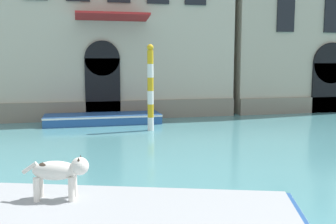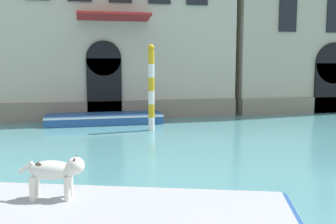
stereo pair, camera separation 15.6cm
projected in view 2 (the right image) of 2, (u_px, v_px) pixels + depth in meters
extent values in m
cube|color=gray|center=(122.00, 110.00, 19.99)|extent=(12.26, 0.16, 0.95)
cube|color=black|center=(104.00, 89.00, 19.66)|extent=(1.73, 0.14, 3.09)
cylinder|color=black|center=(104.00, 58.00, 19.45)|extent=(1.73, 0.14, 1.73)
cube|color=#B22323|center=(114.00, 16.00, 18.68)|extent=(3.47, 1.40, 0.29)
cube|color=gray|center=(330.00, 105.00, 22.55)|extent=(10.87, 0.16, 0.90)
cube|color=black|center=(333.00, 88.00, 22.43)|extent=(2.31, 0.14, 2.83)
cylinder|color=black|center=(334.00, 63.00, 22.25)|extent=(2.31, 0.14, 2.31)
cube|color=black|center=(288.00, 14.00, 21.28)|extent=(1.02, 0.10, 1.85)
cube|color=black|center=(335.00, 16.00, 21.90)|extent=(1.02, 0.10, 1.85)
cube|color=#234C8C|center=(74.00, 222.00, 6.74)|extent=(7.88, 4.55, 0.50)
cube|color=white|center=(73.00, 211.00, 6.72)|extent=(7.92, 4.59, 0.08)
cube|color=#9EA3A8|center=(73.00, 206.00, 6.71)|extent=(7.61, 4.31, 0.06)
cylinder|color=silver|center=(70.00, 185.00, 7.09)|extent=(0.11, 0.11, 0.43)
cylinder|color=silver|center=(67.00, 189.00, 6.85)|extent=(0.11, 0.11, 0.43)
cylinder|color=silver|center=(37.00, 185.00, 7.08)|extent=(0.11, 0.11, 0.43)
cylinder|color=silver|center=(32.00, 189.00, 6.84)|extent=(0.11, 0.11, 0.43)
ellipsoid|color=silver|center=(51.00, 170.00, 6.92)|extent=(0.85, 0.49, 0.34)
ellipsoid|color=#382D23|center=(44.00, 165.00, 6.91)|extent=(0.39, 0.30, 0.12)
sphere|color=silver|center=(76.00, 166.00, 6.92)|extent=(0.32, 0.32, 0.32)
cone|color=#382D23|center=(76.00, 158.00, 6.99)|extent=(0.10, 0.10, 0.13)
cone|color=#382D23|center=(74.00, 160.00, 6.82)|extent=(0.10, 0.10, 0.13)
cylinder|color=silver|center=(26.00, 167.00, 6.91)|extent=(0.29, 0.13, 0.23)
cube|color=#234C8C|center=(104.00, 119.00, 18.65)|extent=(5.41, 1.63, 0.46)
cube|color=white|center=(104.00, 115.00, 18.63)|extent=(5.44, 1.66, 0.08)
cube|color=#8C7251|center=(104.00, 119.00, 18.66)|extent=(2.97, 1.22, 0.41)
cylinder|color=white|center=(152.00, 124.00, 16.85)|extent=(0.26, 0.26, 0.57)
cylinder|color=gold|center=(151.00, 111.00, 16.78)|extent=(0.26, 0.26, 0.57)
cylinder|color=white|center=(151.00, 98.00, 16.70)|extent=(0.26, 0.26, 0.57)
cylinder|color=gold|center=(151.00, 84.00, 16.63)|extent=(0.26, 0.26, 0.57)
cylinder|color=white|center=(151.00, 71.00, 16.55)|extent=(0.26, 0.26, 0.57)
cylinder|color=gold|center=(151.00, 57.00, 16.48)|extent=(0.26, 0.26, 0.57)
sphere|color=gold|center=(151.00, 47.00, 16.42)|extent=(0.28, 0.28, 0.28)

